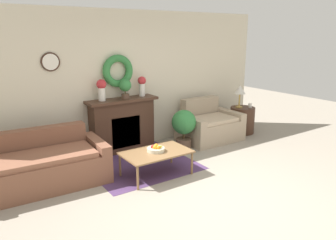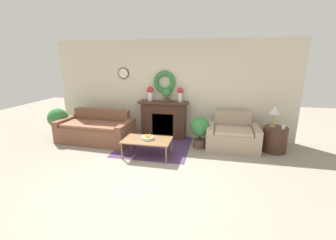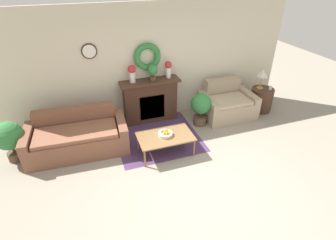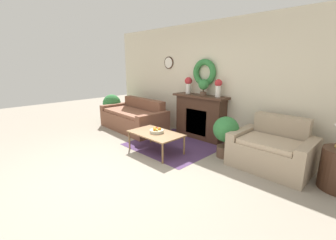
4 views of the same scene
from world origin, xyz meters
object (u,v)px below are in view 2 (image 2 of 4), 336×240
(fireplace, at_px, (164,119))
(fruit_bowl, at_px, (148,137))
(vase_on_mantel_left, at_px, (150,92))
(potted_plant_floor_by_loveseat, at_px, (200,129))
(coffee_table, at_px, (147,141))
(potted_plant_on_mantel, at_px, (166,93))
(side_table_by_loveseat, at_px, (275,139))
(table_lamp, at_px, (275,111))
(potted_plant_floor_by_couch, at_px, (58,119))
(loveseat_right, at_px, (232,136))
(vase_on_mantel_right, at_px, (180,94))
(mug, at_px, (283,127))
(couch_left, at_px, (96,130))

(fireplace, relative_size, fruit_bowl, 4.80)
(vase_on_mantel_left, height_order, potted_plant_floor_by_loveseat, vase_on_mantel_left)
(coffee_table, relative_size, potted_plant_on_mantel, 2.94)
(coffee_table, distance_m, side_table_by_loveseat, 3.08)
(side_table_by_loveseat, distance_m, potted_plant_on_mantel, 2.98)
(fireplace, relative_size, coffee_table, 1.26)
(coffee_table, xyz_separation_m, potted_plant_on_mantel, (0.16, 1.35, 0.90))
(vase_on_mantel_left, bearing_deg, potted_plant_on_mantel, -2.45)
(table_lamp, height_order, potted_plant_floor_by_couch, table_lamp)
(table_lamp, bearing_deg, fruit_bowl, -161.66)
(table_lamp, height_order, potted_plant_floor_by_loveseat, table_lamp)
(side_table_by_loveseat, distance_m, potted_plant_floor_by_loveseat, 1.82)
(loveseat_right, distance_m, potted_plant_floor_by_loveseat, 0.85)
(side_table_by_loveseat, relative_size, vase_on_mantel_left, 1.51)
(fruit_bowl, bearing_deg, side_table_by_loveseat, 16.93)
(loveseat_right, distance_m, potted_plant_on_mantel, 2.07)
(coffee_table, xyz_separation_m, side_table_by_loveseat, (2.94, 0.91, -0.07))
(side_table_by_loveseat, bearing_deg, potted_plant_floor_by_couch, -178.43)
(loveseat_right, xyz_separation_m, potted_plant_floor_by_couch, (-4.82, -0.19, 0.22))
(vase_on_mantel_left, xyz_separation_m, potted_plant_floor_by_couch, (-2.56, -0.62, -0.75))
(table_lamp, relative_size, vase_on_mantel_right, 1.32)
(mug, xyz_separation_m, vase_on_mantel_left, (-3.38, 0.56, 0.63))
(couch_left, distance_m, loveseat_right, 3.62)
(vase_on_mantel_right, bearing_deg, potted_plant_floor_by_couch, -169.74)
(side_table_by_loveseat, bearing_deg, table_lamp, 141.34)
(couch_left, xyz_separation_m, potted_plant_on_mantel, (1.82, 0.66, 0.97))
(vase_on_mantel_left, distance_m, potted_plant_on_mantel, 0.47)
(vase_on_mantel_right, bearing_deg, vase_on_mantel_left, 180.00)
(couch_left, xyz_separation_m, vase_on_mantel_right, (2.20, 0.68, 0.97))
(couch_left, xyz_separation_m, side_table_by_loveseat, (4.60, 0.22, -0.00))
(potted_plant_floor_by_loveseat, bearing_deg, loveseat_right, 11.94)
(potted_plant_floor_by_couch, bearing_deg, potted_plant_on_mantel, 11.15)
(mug, xyz_separation_m, potted_plant_floor_by_loveseat, (-1.93, -0.04, -0.16))
(vase_on_mantel_left, distance_m, vase_on_mantel_right, 0.85)
(mug, bearing_deg, vase_on_mantel_right, 167.59)
(coffee_table, bearing_deg, fruit_bowl, 74.63)
(potted_plant_floor_by_couch, bearing_deg, couch_left, -2.96)
(coffee_table, height_order, side_table_by_loveseat, side_table_by_loveseat)
(side_table_by_loveseat, bearing_deg, vase_on_mantel_right, 169.20)
(loveseat_right, distance_m, side_table_by_loveseat, 0.99)
(coffee_table, height_order, potted_plant_floor_by_loveseat, potted_plant_floor_by_loveseat)
(loveseat_right, xyz_separation_m, coffee_table, (-1.95, -0.94, 0.06))
(loveseat_right, xyz_separation_m, vase_on_mantel_right, (-1.41, 0.42, 0.97))
(side_table_by_loveseat, height_order, vase_on_mantel_left, vase_on_mantel_left)
(fruit_bowl, xyz_separation_m, vase_on_mantel_left, (-0.32, 1.35, 0.83))
(couch_left, xyz_separation_m, fruit_bowl, (1.67, -0.67, 0.14))
(table_lamp, bearing_deg, mug, -38.16)
(couch_left, relative_size, fruit_bowl, 7.01)
(coffee_table, relative_size, vase_on_mantel_right, 2.81)
(potted_plant_floor_by_couch, bearing_deg, fruit_bowl, -14.32)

